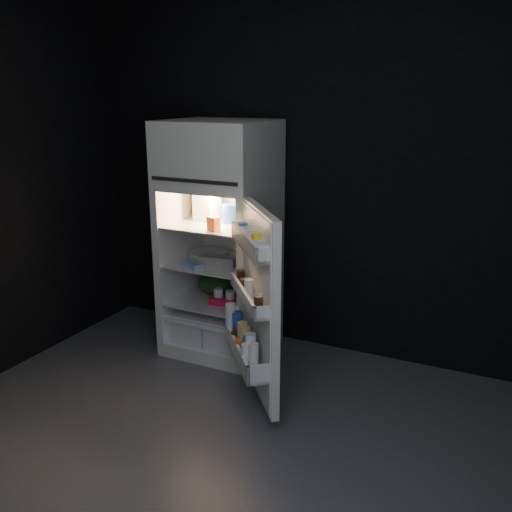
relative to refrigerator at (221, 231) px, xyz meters
The scene contains 17 objects.
floor 1.80m from the refrigerator, 59.91° to the right, with size 4.00×3.40×0.00m, color #56565C.
wall_back 0.94m from the refrigerator, 26.37° to the left, with size 4.00×0.00×2.70m, color black.
refrigerator is the anchor object (origin of this frame).
fridge_door 0.94m from the refrigerator, 47.33° to the right, with size 0.61×0.68×1.22m.
milk_jug 0.23m from the refrigerator, behind, with size 0.16×0.16×0.24m, color white.
mayo_jar 0.16m from the refrigerator, ahead, with size 0.10×0.10×0.14m, color #214BB3.
jam_jar 0.28m from the refrigerator, ahead, with size 0.11×0.11×0.13m, color black.
amber_bottle 0.34m from the refrigerator, 159.84° to the left, with size 0.08×0.08×0.22m, color #AD621B.
small_carton 0.30m from the refrigerator, 71.85° to the right, with size 0.08×0.06×0.10m, color #D74A19.
egg_carton 0.24m from the refrigerator, 72.55° to the right, with size 0.28×0.11×0.07m, color gray.
pie 0.24m from the refrigerator, behind, with size 0.30×0.30×0.04m, color tan.
flat_package 0.35m from the refrigerator, 111.82° to the right, with size 0.18×0.09×0.04m, color #7D97C1.
wrapped_pkg 0.29m from the refrigerator, 29.31° to the left, with size 0.11×0.09×0.05m, color beige.
produce_bag 0.44m from the refrigerator, 161.43° to the left, with size 0.31×0.27×0.20m, color #193815.
yogurt_tray 0.53m from the refrigerator, 52.54° to the right, with size 0.23×0.13×0.05m, color red.
small_can_red 0.50m from the refrigerator, 37.91° to the left, with size 0.07×0.07×0.09m, color red.
small_can_silver 0.55m from the refrigerator, 13.03° to the left, with size 0.06×0.06×0.09m, color silver.
Camera 1 is at (1.32, -2.35, 1.99)m, focal length 40.00 mm.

